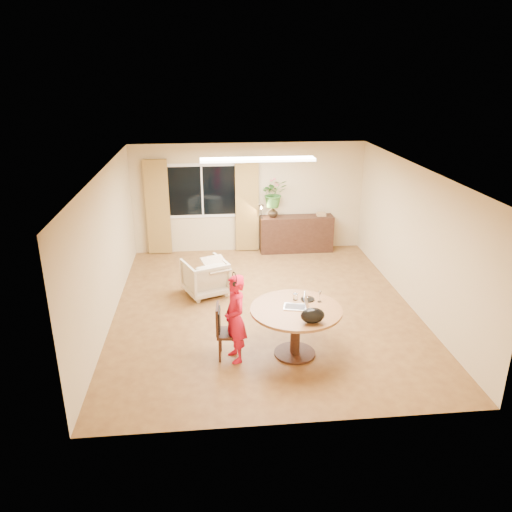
{
  "coord_description": "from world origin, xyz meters",
  "views": [
    {
      "loc": [
        -0.99,
        -8.32,
        4.22
      ],
      "look_at": [
        -0.17,
        -0.2,
        1.12
      ],
      "focal_mm": 35.0,
      "sensor_mm": 36.0,
      "label": 1
    }
  ],
  "objects_px": {
    "sideboard": "(296,234)",
    "armchair": "(205,277)",
    "dining_chair": "(230,332)",
    "dining_table": "(296,318)",
    "child": "(235,319)"
  },
  "relations": [
    {
      "from": "dining_table",
      "to": "sideboard",
      "type": "height_order",
      "value": "sideboard"
    },
    {
      "from": "child",
      "to": "armchair",
      "type": "relative_size",
      "value": 1.77
    },
    {
      "from": "armchair",
      "to": "dining_chair",
      "type": "bearing_deg",
      "value": 76.16
    },
    {
      "from": "dining_table",
      "to": "dining_chair",
      "type": "xyz_separation_m",
      "value": [
        -1.01,
        0.03,
        -0.19
      ]
    },
    {
      "from": "dining_chair",
      "to": "sideboard",
      "type": "bearing_deg",
      "value": 73.06
    },
    {
      "from": "child",
      "to": "dining_table",
      "type": "bearing_deg",
      "value": 76.47
    },
    {
      "from": "dining_table",
      "to": "sideboard",
      "type": "distance_m",
      "value": 4.72
    },
    {
      "from": "dining_table",
      "to": "sideboard",
      "type": "bearing_deg",
      "value": 79.73
    },
    {
      "from": "dining_table",
      "to": "dining_chair",
      "type": "distance_m",
      "value": 1.03
    },
    {
      "from": "child",
      "to": "sideboard",
      "type": "bearing_deg",
      "value": 143.23
    },
    {
      "from": "sideboard",
      "to": "armchair",
      "type": "bearing_deg",
      "value": -134.46
    },
    {
      "from": "dining_table",
      "to": "dining_chair",
      "type": "relative_size",
      "value": 1.6
    },
    {
      "from": "dining_chair",
      "to": "sideboard",
      "type": "height_order",
      "value": "same"
    },
    {
      "from": "sideboard",
      "to": "dining_chair",
      "type": "bearing_deg",
      "value": -111.85
    },
    {
      "from": "child",
      "to": "armchair",
      "type": "height_order",
      "value": "child"
    }
  ]
}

